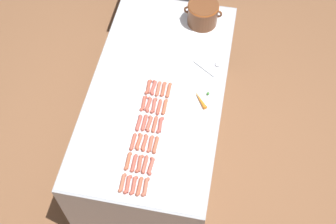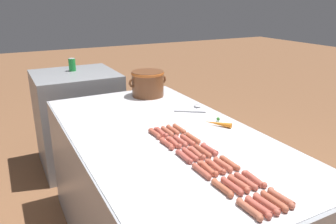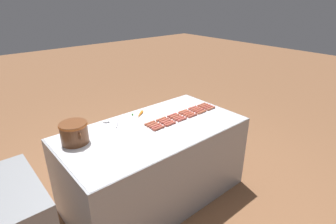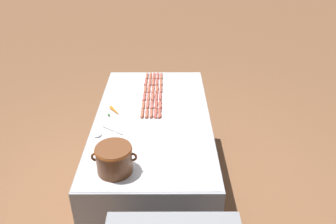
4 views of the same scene
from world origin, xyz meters
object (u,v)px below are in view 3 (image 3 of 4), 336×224
hot_dog_11 (157,127)px  hot_dog_17 (155,125)px  hot_dog_2 (193,115)px  hot_dog_16 (166,121)px  hot_dog_6 (209,107)px  hot_dog_21 (175,116)px  hot_dog_12 (206,106)px  hot_dog_18 (204,105)px  hot_dog_26 (183,111)px  hot_dog_0 (211,108)px  hot_dog_29 (150,123)px  carrot (139,114)px  hot_dog_25 (192,108)px  hot_dog_14 (187,113)px  hot_dog_15 (177,117)px  hot_dog_8 (190,115)px  hot_dog_23 (152,124)px  hot_dog_3 (182,119)px  hot_dog_10 (168,123)px  hot_dog_5 (159,128)px  hot_dog_1 (202,112)px  hot_dog_19 (195,109)px  hot_dog_24 (201,105)px  serving_spoon (110,122)px  bean_pot (74,132)px  hot_dog_20 (185,112)px  hot_dog_27 (172,115)px  hot_dog_28 (161,119)px  hot_dog_22 (164,120)px  hot_dog_7 (200,111)px  hot_dog_9 (179,118)px

hot_dog_11 → hot_dog_17: 0.04m
hot_dog_2 → hot_dog_16: same height
hot_dog_6 → hot_dog_21: same height
hot_dog_12 → hot_dog_18: bearing=0.1°
hot_dog_17 → hot_dog_26: size_ratio=1.00×
hot_dog_0 → hot_dog_29: same height
carrot → hot_dog_25: bearing=-112.4°
hot_dog_0 → hot_dog_14: 0.33m
hot_dog_15 → hot_dog_21: 0.04m
hot_dog_17 → hot_dog_26: (0.08, -0.48, 0.00)m
hot_dog_6 → hot_dog_8: 0.33m
hot_dog_2 → hot_dog_23: bearing=76.2°
hot_dog_3 → hot_dog_10: (0.04, 0.17, 0.00)m
hot_dog_5 → hot_dog_29: same height
hot_dog_26 → hot_dog_3: bearing=135.3°
hot_dog_15 → hot_dog_26: bearing=-63.3°
hot_dog_1 → hot_dog_25: 0.16m
hot_dog_6 → hot_dog_19: (0.08, 0.16, 0.00)m
hot_dog_18 → hot_dog_3: bearing=103.6°
hot_dog_24 → carrot: size_ratio=0.89×
hot_dog_14 → hot_dog_0: bearing=-103.7°
hot_dog_11 → serving_spoon: (0.42, 0.31, -0.01)m
hot_dog_3 → hot_dog_6: same height
hot_dog_12 → bean_pot: (0.22, 1.57, 0.10)m
hot_dog_2 → hot_dog_1: bearing=-89.7°
hot_dog_21 → hot_dog_24: (0.04, -0.49, 0.00)m
hot_dog_20 → hot_dog_27: size_ratio=1.00×
hot_dog_29 → hot_dog_6: bearing=-98.6°
hot_dog_0 → hot_dog_17: 0.81m
hot_dog_17 → hot_dog_28: (0.08, -0.15, 0.00)m
hot_dog_15 → hot_dog_25: size_ratio=1.00×
hot_dog_17 → hot_dog_21: bearing=-83.1°
hot_dog_6 → hot_dog_14: same height
bean_pot → serving_spoon: (0.16, -0.45, -0.10)m
hot_dog_23 → hot_dog_29: size_ratio=1.00×
hot_dog_1 → hot_dog_12: (0.08, -0.17, 0.00)m
hot_dog_8 → hot_dog_26: same height
hot_dog_22 → hot_dog_29: (0.04, 0.16, 0.00)m
hot_dog_3 → hot_dog_21: size_ratio=1.00×
hot_dog_11 → hot_dog_20: (0.08, -0.48, 0.00)m
hot_dog_20 → carrot: (0.29, 0.44, 0.00)m
hot_dog_27 → bean_pot: (0.14, 1.08, 0.10)m
hot_dog_7 → hot_dog_9: 0.33m
hot_dog_1 → hot_dog_23: bearing=79.5°
hot_dog_22 → serving_spoon: hot_dog_22 is taller
hot_dog_14 → hot_dog_15: 0.16m
hot_dog_8 → hot_dog_17: size_ratio=1.00×
hot_dog_15 → hot_dog_3: bearing=-174.7°
hot_dog_22 → bean_pot: bearing=78.8°
hot_dog_10 → hot_dog_25: same height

